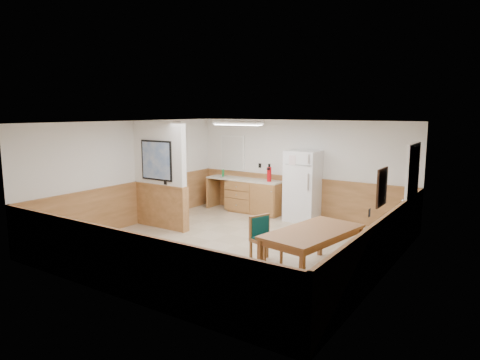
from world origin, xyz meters
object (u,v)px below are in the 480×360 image
Objects in this scene: dining_bench at (359,263)px; soap_bottle at (223,173)px; fire_extinguisher at (269,174)px; refrigerator at (303,186)px; dining_table at (313,235)px; dining_chair at (263,235)px.

soap_bottle is (-4.96, 3.22, 0.66)m from dining_bench.
dining_bench is 3.32× the size of fire_extinguisher.
refrigerator is 8.67× the size of soap_bottle.
dining_table is 4.16m from fire_extinguisher.
dining_chair is at bearing -49.19° from fire_extinguisher.
refrigerator is 3.79× the size of fire_extinguisher.
fire_extinguisher is (-0.97, 0.02, 0.22)m from refrigerator.
refrigerator is at bearing 131.07° from dining_bench.
soap_bottle is (-3.16, 3.16, 0.51)m from dining_chair.
soap_bottle is at bearing 152.22° from dining_table.
refrigerator reaches higher than dining_bench.
dining_chair is (-0.99, 0.03, -0.17)m from dining_table.
refrigerator reaches higher than dining_chair.
refrigerator is 3.22m from dining_chair.
fire_extinguisher is 1.50m from soap_bottle.
dining_bench is at bearing -33.01° from soap_bottle.
dining_table is 4.33× the size of fire_extinguisher.
dining_chair is 3.61m from fire_extinguisher.
fire_extinguisher is (-1.66, 3.14, 0.61)m from dining_chair.
refrigerator is 1.14× the size of dining_bench.
dining_table is (1.68, -3.15, -0.22)m from refrigerator.
refrigerator is at bearing 122.19° from dining_chair.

